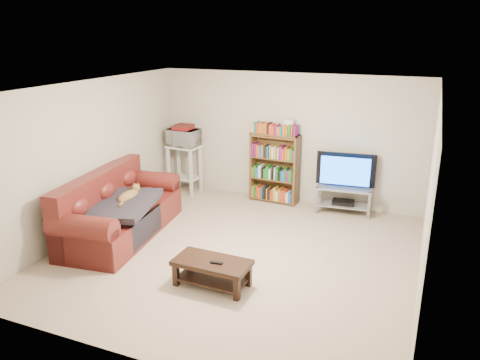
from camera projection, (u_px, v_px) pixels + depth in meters
The scene contains 19 objects.
floor at pixel (236, 253), 6.85m from camera, with size 5.00×5.00×0.00m, color #BEA68D.
ceiling at pixel (235, 88), 6.11m from camera, with size 5.00×5.00×0.00m, color white.
wall_back at pixel (288, 138), 8.68m from camera, with size 5.00×5.00×0.00m, color beige.
wall_front at pixel (130, 250), 4.28m from camera, with size 5.00×5.00×0.00m, color beige.
wall_left at pixel (90, 157), 7.39m from camera, with size 5.00×5.00×0.00m, color beige.
wall_right at pixel (429, 199), 5.57m from camera, with size 5.00×5.00×0.00m, color beige.
sofa at pixel (117, 214), 7.40m from camera, with size 1.30×2.47×1.01m.
blanket at pixel (122, 205), 7.13m from camera, with size 0.91×1.18×0.10m, color #292631.
cat at pixel (128, 196), 7.31m from camera, with size 0.26×0.65×0.19m, color olive, non-canonical shape.
coffee_table at pixel (212, 268), 5.92m from camera, with size 0.98×0.51×0.35m.
remote at pixel (217, 263), 5.81m from camera, with size 0.16×0.04×0.02m, color black.
tv_stand at pixel (344, 195), 8.29m from camera, with size 0.99×0.52×0.48m.
television at pixel (345, 171), 8.16m from camera, with size 1.03×0.14×0.59m, color black.
dvd_player at pixel (343, 202), 8.34m from camera, with size 0.38×0.27×0.06m, color black.
bookshelf at pixel (274, 167), 8.73m from camera, with size 0.93×0.34×1.32m.
shelf_clutter at pixel (281, 128), 8.47m from camera, with size 0.68×0.22×0.28m.
microwave_stand at pixel (184, 163), 9.26m from camera, with size 0.63×0.48×0.96m.
microwave at pixel (183, 137), 9.10m from camera, with size 0.59×0.40×0.33m, color silver.
game_boxes at pixel (183, 128), 9.04m from camera, with size 0.35×0.31×0.05m, color maroon.
Camera 1 is at (2.41, -5.70, 3.13)m, focal length 35.00 mm.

